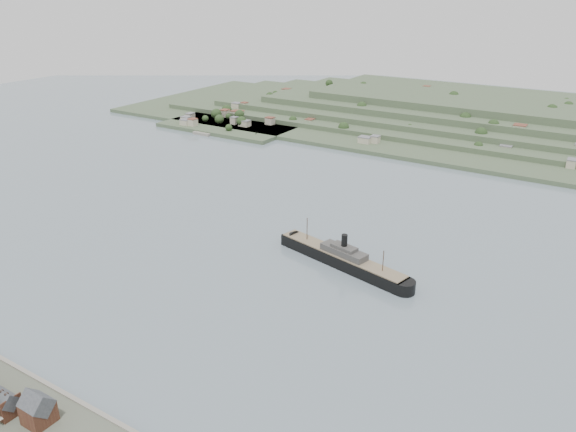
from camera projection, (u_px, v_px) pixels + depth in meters
The scene contains 5 objects.
ground at pixel (242, 248), 353.50m from camera, with size 1400.00×1400.00×0.00m, color slate.
gabled_building at pixel (38, 409), 208.84m from camera, with size 10.40×10.18×14.09m.
far_peninsula at pixel (466, 117), 641.98m from camera, with size 760.00×309.00×30.00m.
steamship at pixel (338, 257), 332.19m from camera, with size 100.21×33.46×24.35m.
ferry_west at pixel (256, 136), 600.97m from camera, with size 17.32×8.47×6.26m.
Camera 1 is at (194.21, -253.68, 155.41)m, focal length 35.00 mm.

